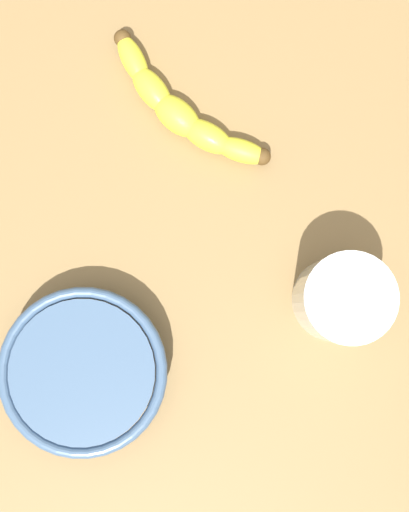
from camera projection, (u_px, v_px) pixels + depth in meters
wooden_tabletop at (188, 295)px, 76.99cm from camera, size 120.00×120.00×3.00cm
banana at (182, 111)px, 75.43cm from camera, size 22.41×8.46×3.53cm
smoothie_glass at (342, 299)px, 70.91cm from camera, size 9.40×9.40×9.24cm
ceramic_bowl at (85, 371)px, 71.99cm from camera, size 17.79×17.79×4.78cm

